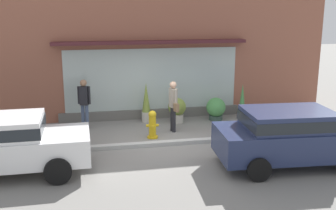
# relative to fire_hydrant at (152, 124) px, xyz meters

# --- Properties ---
(ground_plane) EXTENTS (60.00, 60.00, 0.00)m
(ground_plane) POSITION_rel_fire_hydrant_xyz_m (0.35, -0.58, -0.46)
(ground_plane) COLOR gray
(curb_strip) EXTENTS (14.00, 0.24, 0.12)m
(curb_strip) POSITION_rel_fire_hydrant_xyz_m (0.35, -0.78, -0.40)
(curb_strip) COLOR #B2B2AD
(curb_strip) RESTS_ON ground_plane
(storefront) EXTENTS (14.00, 0.81, 5.13)m
(storefront) POSITION_rel_fire_hydrant_xyz_m (0.35, 2.61, 2.05)
(storefront) COLOR #935642
(storefront) RESTS_ON ground_plane
(fire_hydrant) EXTENTS (0.41, 0.38, 0.92)m
(fire_hydrant) POSITION_rel_fire_hydrant_xyz_m (0.00, 0.00, 0.00)
(fire_hydrant) COLOR gold
(fire_hydrant) RESTS_ON ground_plane
(pedestrian_with_handbag) EXTENTS (0.26, 0.62, 1.75)m
(pedestrian_with_handbag) POSITION_rel_fire_hydrant_xyz_m (0.81, 0.53, 0.56)
(pedestrian_with_handbag) COLOR #232328
(pedestrian_with_handbag) RESTS_ON ground_plane
(pedestrian_passerby) EXTENTS (0.44, 0.28, 1.76)m
(pedestrian_passerby) POSITION_rel_fire_hydrant_xyz_m (-2.15, 1.47, 0.57)
(pedestrian_passerby) COLOR #475675
(pedestrian_passerby) RESTS_ON ground_plane
(parked_car_navy) EXTENTS (4.24, 2.15, 1.55)m
(parked_car_navy) POSITION_rel_fire_hydrant_xyz_m (3.28, -3.07, 0.42)
(parked_car_navy) COLOR navy
(parked_car_navy) RESTS_ON ground_plane
(parked_car_white) EXTENTS (4.23, 1.98, 1.52)m
(parked_car_white) POSITION_rel_fire_hydrant_xyz_m (-4.21, -2.21, 0.42)
(parked_car_white) COLOR white
(parked_car_white) RESTS_ON ground_plane
(potted_plant_window_right) EXTENTS (0.34, 0.34, 1.49)m
(potted_plant_window_right) POSITION_rel_fire_hydrant_xyz_m (0.08, 1.89, 0.25)
(potted_plant_window_right) COLOR #B7B2A3
(potted_plant_window_right) RESTS_ON ground_plane
(potted_plant_low_front) EXTENTS (0.66, 0.66, 0.93)m
(potted_plant_low_front) POSITION_rel_fire_hydrant_xyz_m (1.18, 1.60, 0.05)
(potted_plant_low_front) COLOR #B7B2A3
(potted_plant_low_front) RESTS_ON ground_plane
(potted_plant_window_left) EXTENTS (0.31, 0.31, 0.55)m
(potted_plant_window_left) POSITION_rel_fire_hydrant_xyz_m (-4.48, 1.54, -0.16)
(potted_plant_window_left) COLOR #4C4C51
(potted_plant_window_left) RESTS_ON ground_plane
(potted_plant_window_center) EXTENTS (0.25, 0.25, 1.30)m
(potted_plant_window_center) POSITION_rel_fire_hydrant_xyz_m (3.85, 1.92, 0.16)
(potted_plant_window_center) COLOR #9E6042
(potted_plant_window_center) RESTS_ON ground_plane
(potted_plant_trailing_edge) EXTENTS (0.73, 0.73, 0.86)m
(potted_plant_trailing_edge) POSITION_rel_fire_hydrant_xyz_m (2.70, 1.67, -0.01)
(potted_plant_trailing_edge) COLOR #33473D
(potted_plant_trailing_edge) RESTS_ON ground_plane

